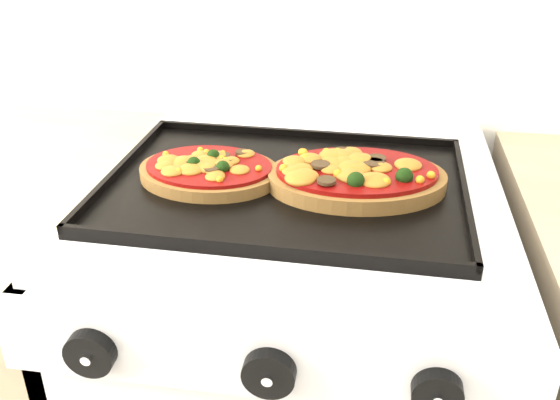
# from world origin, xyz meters

# --- Properties ---
(control_panel) EXTENTS (0.60, 0.02, 0.09)m
(control_panel) POSITION_xyz_m (-0.02, 1.39, 0.85)
(control_panel) COLOR silver
(control_panel) RESTS_ON stove
(knob_left) EXTENTS (0.06, 0.02, 0.06)m
(knob_left) POSITION_xyz_m (-0.21, 1.37, 0.85)
(knob_left) COLOR black
(knob_left) RESTS_ON control_panel
(knob_center) EXTENTS (0.06, 0.02, 0.06)m
(knob_center) POSITION_xyz_m (-0.01, 1.37, 0.85)
(knob_center) COLOR black
(knob_center) RESTS_ON control_panel
(knob_right) EXTENTS (0.05, 0.02, 0.05)m
(knob_right) POSITION_xyz_m (0.16, 1.37, 0.85)
(knob_right) COLOR black
(knob_right) RESTS_ON control_panel
(baking_tray) EXTENTS (0.52, 0.39, 0.02)m
(baking_tray) POSITION_xyz_m (-0.04, 1.68, 0.92)
(baking_tray) COLOR black
(baking_tray) RESTS_ON stove
(pizza_left) EXTENTS (0.21, 0.17, 0.03)m
(pizza_left) POSITION_xyz_m (-0.16, 1.68, 0.94)
(pizza_left) COLOR brown
(pizza_left) RESTS_ON baking_tray
(pizza_right) EXTENTS (0.28, 0.21, 0.04)m
(pizza_right) POSITION_xyz_m (0.06, 1.69, 0.94)
(pizza_right) COLOR brown
(pizza_right) RESTS_ON baking_tray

